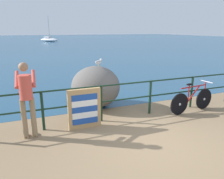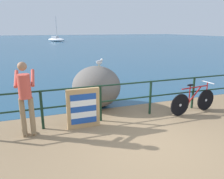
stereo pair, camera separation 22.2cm
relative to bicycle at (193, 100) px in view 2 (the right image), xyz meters
The scene contains 9 objects.
ground_plane 18.80m from the bicycle, 96.25° to the left, with size 120.00×120.00×0.10m, color #846B4C.
sea_surface 46.26m from the bicycle, 92.54° to the left, with size 120.00×90.00×0.01m, color navy.
promenade_railing 2.09m from the bicycle, behind, with size 7.74×0.07×1.02m.
bicycle is the anchor object (origin of this frame).
person_at_railing 4.71m from the bicycle, behind, with size 0.46×0.65×1.78m.
folded_deckchair_stack 3.35m from the bicycle, behind, with size 0.84×0.10×1.04m.
breakwater_boulder_main 3.04m from the bicycle, 149.02° to the left, with size 1.56×1.61×1.33m.
seagull 3.11m from the bicycle, 148.68° to the left, with size 0.32×0.24×0.23m.
sailboat 41.03m from the bicycle, 90.07° to the left, with size 3.78×4.24×4.90m.
Camera 2 is at (-2.34, -3.75, 2.47)m, focal length 35.00 mm.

